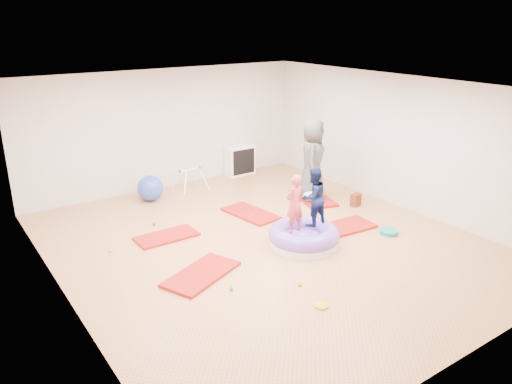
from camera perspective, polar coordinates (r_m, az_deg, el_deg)
room at (r=8.66m, az=1.13°, el=2.58°), size 7.01×8.01×2.81m
gym_mat_front_left at (r=8.10m, az=-6.26°, el=-9.31°), size 1.45×1.11×0.05m
gym_mat_mid_left at (r=9.51m, az=-10.17°, el=-5.02°), size 1.14×0.58×0.05m
gym_mat_center_back at (r=10.41m, az=-0.62°, el=-2.47°), size 0.79×1.32×0.05m
gym_mat_right at (r=9.88m, az=9.88°, el=-4.01°), size 1.32×0.73×0.05m
gym_mat_rear_right at (r=11.37m, az=6.53°, el=-0.67°), size 0.95×1.40×0.05m
inflatable_cushion at (r=9.07m, az=5.48°, el=-5.11°), size 1.28×1.28×0.40m
child_pink at (r=8.64m, az=4.43°, el=-1.04°), size 0.41×0.29×1.05m
child_navy at (r=8.96m, az=6.58°, el=-0.29°), size 0.53×0.42×1.07m
adult_caregiver at (r=11.12m, az=6.48°, el=3.77°), size 1.00×1.00×1.76m
infant at (r=11.05m, az=6.33°, el=-0.46°), size 0.39×0.39×0.23m
ball_pit_balls at (r=8.96m, az=-3.35°, el=-6.24°), size 3.56×3.53×0.06m
exercise_ball_blue at (r=11.38m, az=-12.00°, el=0.43°), size 0.58×0.58×0.58m
exercise_ball_orange at (r=11.56m, az=-12.42°, el=0.12°), size 0.35×0.35×0.35m
infant_play_gym at (r=11.84m, az=-7.53°, el=1.81°), size 0.70×0.67×0.54m
cube_shelf at (r=12.99m, az=-1.83°, el=3.64°), size 0.75×0.37×0.75m
balance_disc at (r=9.84m, az=14.93°, el=-4.41°), size 0.35×0.35×0.08m
backpack at (r=11.07m, az=11.32°, el=-0.90°), size 0.26×0.18×0.27m
yellow_toy at (r=7.35m, az=7.46°, el=-12.73°), size 0.21×0.21×0.03m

